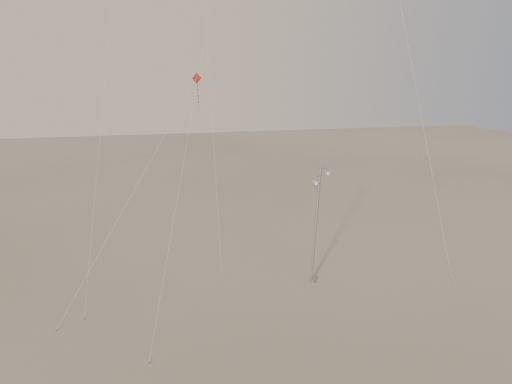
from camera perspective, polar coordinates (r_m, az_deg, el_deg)
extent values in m
plane|color=gray|center=(27.72, -1.27, -17.77)|extent=(160.00, 160.00, 0.00)
cylinder|color=gray|center=(32.02, 8.14, -12.40)|extent=(0.44, 0.44, 0.30)
cylinder|color=gray|center=(30.08, 8.50, -5.05)|extent=(0.51, 0.18, 9.16)
cylinder|color=gray|center=(28.76, 9.53, 3.57)|extent=(0.14, 0.14, 0.18)
cylinder|color=gray|center=(28.94, 9.92, 3.32)|extent=(0.50, 0.20, 0.07)
cylinder|color=gray|center=(29.12, 10.30, 3.09)|extent=(0.06, 0.06, 0.30)
ellipsoid|color=beige|center=(29.16, 10.29, 2.80)|extent=(0.52, 0.52, 0.18)
cylinder|color=gray|center=(28.69, 9.07, 2.32)|extent=(0.56, 0.35, 0.07)
cylinder|color=gray|center=(28.53, 8.65, 1.83)|extent=(0.06, 0.06, 0.40)
ellipsoid|color=beige|center=(28.58, 8.63, 1.44)|extent=(0.52, 0.52, 0.18)
cylinder|color=beige|center=(31.73, -20.36, 18.84)|extent=(4.73, 13.82, 34.56)
cylinder|color=gray|center=(29.98, -23.36, -16.28)|extent=(0.06, 0.06, 0.10)
cylinder|color=beige|center=(28.22, -9.11, 11.17)|extent=(6.84, 17.33, 25.93)
cylinder|color=gray|center=(25.19, -15.04, -22.50)|extent=(0.06, 0.06, 0.10)
cylinder|color=beige|center=(35.09, -7.30, 24.78)|extent=(0.23, 12.18, 41.01)
cylinder|color=gray|center=(32.85, -4.91, -11.66)|extent=(0.06, 0.06, 0.10)
cube|color=maroon|center=(25.62, -8.48, 15.78)|extent=(0.55, 0.47, 0.67)
cylinder|color=maroon|center=(25.80, -8.30, 13.77)|extent=(0.09, 0.19, 1.22)
cylinder|color=beige|center=(26.13, -18.19, -1.98)|extent=(9.63, 2.06, 15.28)
cylinder|color=gray|center=(29.58, -26.66, -17.25)|extent=(0.06, 0.06, 0.10)
cylinder|color=beige|center=(34.80, 22.46, 10.50)|extent=(2.73, 9.53, 25.03)
cylinder|color=gray|center=(35.42, 26.20, -11.26)|extent=(0.06, 0.06, 0.10)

